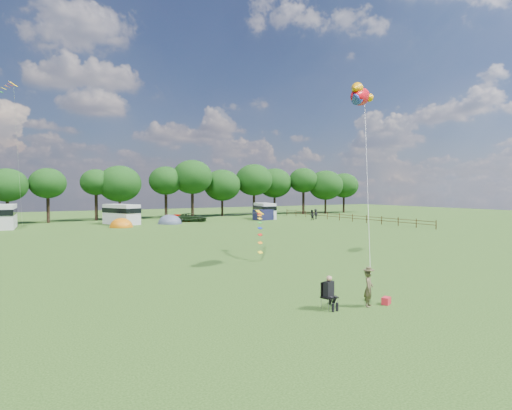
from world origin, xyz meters
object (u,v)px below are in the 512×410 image
car_d (191,217)px  tent_greyblue (170,224)px  car_c (179,218)px  campervan_d (265,210)px  fish_kite (359,96)px  kite_flyer (369,288)px  campervan_c (121,214)px  camp_chair (328,289)px  walker_a (312,215)px  walker_b (316,214)px  campervan_b (4,216)px  tent_orange (121,227)px

car_d → tent_greyblue: 4.77m
car_c → campervan_d: 15.14m
fish_kite → kite_flyer: bearing=-164.3°
campervan_c → camp_chair: size_ratio=4.46×
car_c → car_d: 1.85m
car_d → walker_a: 19.46m
walker_a → walker_b: bearing=-149.2°
campervan_b → campervan_d: campervan_b is taller
tent_orange → car_d: bearing=20.3°
tent_orange → walker_b: bearing=-1.4°
campervan_d → car_d: bearing=102.1°
kite_flyer → campervan_d: bearing=30.3°
campervan_d → walker_a: 8.32m
tent_greyblue → walker_b: (24.57, -2.95, 0.83)m
campervan_b → walker_b: campervan_b is taller
camp_chair → walker_b: size_ratio=0.84×
campervan_b → tent_greyblue: 21.27m
campervan_c → camp_chair: campervan_c is taller
campervan_c → walker_a: (28.80, -7.22, -0.70)m
tent_greyblue → walker_b: 24.76m
car_d → campervan_b: 25.19m
walker_b → walker_a: bearing=19.0°
camp_chair → campervan_b: bearing=91.6°
car_c → campervan_b: (-23.40, 0.65, 1.07)m
campervan_b → walker_b: (45.50, -6.35, -0.80)m
camp_chair → fish_kite: (8.36, 6.98, 10.32)m
tent_greyblue → camp_chair: 47.11m
campervan_c → kite_flyer: (-0.83, -49.50, -0.76)m
walker_a → campervan_b: bearing=-17.1°
tent_greyblue → kite_flyer: kite_flyer is taller
campervan_c → camp_chair: 49.00m
car_c → campervan_b: campervan_b is taller
campervan_d → camp_chair: campervan_d is taller
campervan_d → tent_greyblue: (-17.58, -2.14, -1.42)m
fish_kite → campervan_d: bearing=33.3°
car_c → fish_kite: bearing=-179.6°
campervan_d → tent_greyblue: campervan_d is taller
car_c → fish_kite: fish_kite is taller
fish_kite → walker_a: (23.02, 34.73, -10.33)m
car_d → tent_greyblue: tent_greyblue is taller
campervan_c → camp_chair: bearing=154.6°
car_c → tent_orange: (-9.92, -4.92, -0.57)m
walker_b → fish_kite: bearing=36.8°
camp_chair → walker_b: bearing=40.3°
car_d → campervan_c: 10.57m
car_c → tent_greyblue: tent_greyblue is taller
campervan_c → campervan_b: bearing=64.8°
camp_chair → fish_kite: size_ratio=0.43×
car_c → walker_a: bearing=-105.6°
walker_b → car_d: bearing=-32.6°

